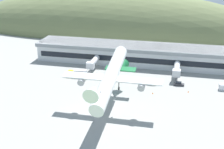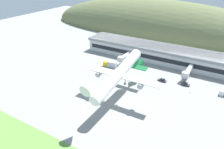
{
  "view_description": "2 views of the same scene",
  "coord_description": "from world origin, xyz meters",
  "px_view_note": "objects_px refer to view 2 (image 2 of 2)",
  "views": [
    {
      "loc": [
        31.3,
        -90.29,
        50.65
      ],
      "look_at": [
        9.98,
        3.59,
        12.91
      ],
      "focal_mm": 50.0,
      "sensor_mm": 36.0,
      "label": 1
    },
    {
      "loc": [
        48.99,
        -69.39,
        53.71
      ],
      "look_at": [
        8.8,
        -2.05,
        13.92
      ],
      "focal_mm": 35.0,
      "sensor_mm": 36.0,
      "label": 2
    }
  ],
  "objects_px": {
    "jetway_1": "(188,71)",
    "cargo_airplane": "(119,74)",
    "service_car_0": "(185,84)",
    "fuel_truck": "(110,64)",
    "terminal_building": "(163,53)",
    "service_car_1": "(162,80)",
    "traffic_cone_0": "(159,89)",
    "traffic_cone_1": "(190,92)",
    "jetway_0": "(124,57)"
  },
  "relations": [
    {
      "from": "traffic_cone_0",
      "to": "cargo_airplane",
      "type": "bearing_deg",
      "value": -124.71
    },
    {
      "from": "traffic_cone_1",
      "to": "jetway_1",
      "type": "bearing_deg",
      "value": 109.98
    },
    {
      "from": "cargo_airplane",
      "to": "service_car_1",
      "type": "distance_m",
      "value": 31.06
    },
    {
      "from": "service_car_0",
      "to": "fuel_truck",
      "type": "relative_size",
      "value": 0.5
    },
    {
      "from": "service_car_0",
      "to": "cargo_airplane",
      "type": "bearing_deg",
      "value": -127.91
    },
    {
      "from": "jetway_1",
      "to": "cargo_airplane",
      "type": "bearing_deg",
      "value": -119.44
    },
    {
      "from": "jetway_0",
      "to": "cargo_airplane",
      "type": "distance_m",
      "value": 41.75
    },
    {
      "from": "jetway_1",
      "to": "service_car_0",
      "type": "xyz_separation_m",
      "value": [
        1.33,
        -8.32,
        -3.32
      ]
    },
    {
      "from": "fuel_truck",
      "to": "traffic_cone_1",
      "type": "height_order",
      "value": "fuel_truck"
    },
    {
      "from": "fuel_truck",
      "to": "traffic_cone_1",
      "type": "xyz_separation_m",
      "value": [
        47.05,
        -5.76,
        -1.27
      ]
    },
    {
      "from": "jetway_1",
      "to": "service_car_0",
      "type": "bearing_deg",
      "value": -80.93
    },
    {
      "from": "jetway_0",
      "to": "jetway_1",
      "type": "xyz_separation_m",
      "value": [
        37.57,
        -0.64,
        0.0
      ]
    },
    {
      "from": "jetway_0",
      "to": "jetway_1",
      "type": "bearing_deg",
      "value": -0.98
    },
    {
      "from": "cargo_airplane",
      "to": "traffic_cone_1",
      "type": "bearing_deg",
      "value": 40.93
    },
    {
      "from": "jetway_1",
      "to": "service_car_0",
      "type": "distance_m",
      "value": 9.05
    },
    {
      "from": "traffic_cone_0",
      "to": "terminal_building",
      "type": "bearing_deg",
      "value": 106.91
    },
    {
      "from": "jetway_0",
      "to": "terminal_building",
      "type": "bearing_deg",
      "value": 38.09
    },
    {
      "from": "fuel_truck",
      "to": "traffic_cone_0",
      "type": "xyz_separation_m",
      "value": [
        33.68,
        -10.25,
        -1.27
      ]
    },
    {
      "from": "jetway_1",
      "to": "cargo_airplane",
      "type": "xyz_separation_m",
      "value": [
        -20.56,
        -36.43,
        8.92
      ]
    },
    {
      "from": "terminal_building",
      "to": "cargo_airplane",
      "type": "distance_m",
      "value": 52.54
    },
    {
      "from": "service_car_0",
      "to": "traffic_cone_1",
      "type": "distance_m",
      "value": 6.97
    },
    {
      "from": "terminal_building",
      "to": "jetway_1",
      "type": "xyz_separation_m",
      "value": [
        18.61,
        -15.5,
        -1.19
      ]
    },
    {
      "from": "jetway_0",
      "to": "traffic_cone_1",
      "type": "distance_m",
      "value": 45.35
    },
    {
      "from": "cargo_airplane",
      "to": "fuel_truck",
      "type": "bearing_deg",
      "value": 127.28
    },
    {
      "from": "terminal_building",
      "to": "traffic_cone_0",
      "type": "relative_size",
      "value": 173.54
    },
    {
      "from": "service_car_0",
      "to": "traffic_cone_0",
      "type": "xyz_separation_m",
      "value": [
        -9.56,
        -10.32,
        -0.39
      ]
    },
    {
      "from": "service_car_1",
      "to": "traffic_cone_1",
      "type": "xyz_separation_m",
      "value": [
        15.03,
        -4.15,
        -0.3
      ]
    },
    {
      "from": "jetway_0",
      "to": "service_car_0",
      "type": "distance_m",
      "value": 40.05
    },
    {
      "from": "terminal_building",
      "to": "fuel_truck",
      "type": "height_order",
      "value": "terminal_building"
    },
    {
      "from": "jetway_1",
      "to": "service_car_0",
      "type": "height_order",
      "value": "jetway_1"
    },
    {
      "from": "service_car_1",
      "to": "traffic_cone_0",
      "type": "bearing_deg",
      "value": -79.16
    },
    {
      "from": "jetway_1",
      "to": "service_car_1",
      "type": "distance_m",
      "value": 14.46
    },
    {
      "from": "jetway_0",
      "to": "service_car_0",
      "type": "bearing_deg",
      "value": -12.97
    },
    {
      "from": "cargo_airplane",
      "to": "fuel_truck",
      "type": "height_order",
      "value": "cargo_airplane"
    },
    {
      "from": "jetway_0",
      "to": "fuel_truck",
      "type": "bearing_deg",
      "value": -115.69
    },
    {
      "from": "service_car_0",
      "to": "jetway_1",
      "type": "bearing_deg",
      "value": 99.07
    },
    {
      "from": "traffic_cone_0",
      "to": "traffic_cone_1",
      "type": "relative_size",
      "value": 1.0
    },
    {
      "from": "traffic_cone_1",
      "to": "service_car_0",
      "type": "bearing_deg",
      "value": 123.23
    },
    {
      "from": "jetway_0",
      "to": "fuel_truck",
      "type": "xyz_separation_m",
      "value": [
        -4.34,
        -9.03,
        -2.44
      ]
    },
    {
      "from": "service_car_1",
      "to": "traffic_cone_0",
      "type": "xyz_separation_m",
      "value": [
        1.66,
        -8.65,
        -0.3
      ]
    },
    {
      "from": "traffic_cone_0",
      "to": "service_car_1",
      "type": "bearing_deg",
      "value": 100.84
    },
    {
      "from": "jetway_1",
      "to": "traffic_cone_0",
      "type": "bearing_deg",
      "value": -113.84
    },
    {
      "from": "jetway_0",
      "to": "cargo_airplane",
      "type": "xyz_separation_m",
      "value": [
        17.01,
        -37.07,
        8.92
      ]
    },
    {
      "from": "service_car_0",
      "to": "fuel_truck",
      "type": "xyz_separation_m",
      "value": [
        -43.24,
        -0.06,
        0.87
      ]
    },
    {
      "from": "cargo_airplane",
      "to": "service_car_1",
      "type": "relative_size",
      "value": 10.43
    },
    {
      "from": "traffic_cone_0",
      "to": "jetway_1",
      "type": "bearing_deg",
      "value": 66.16
    },
    {
      "from": "jetway_1",
      "to": "fuel_truck",
      "type": "height_order",
      "value": "jetway_1"
    },
    {
      "from": "jetway_0",
      "to": "jetway_1",
      "type": "relative_size",
      "value": 0.91
    },
    {
      "from": "service_car_0",
      "to": "fuel_truck",
      "type": "bearing_deg",
      "value": -179.92
    },
    {
      "from": "terminal_building",
      "to": "traffic_cone_1",
      "type": "height_order",
      "value": "terminal_building"
    }
  ]
}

